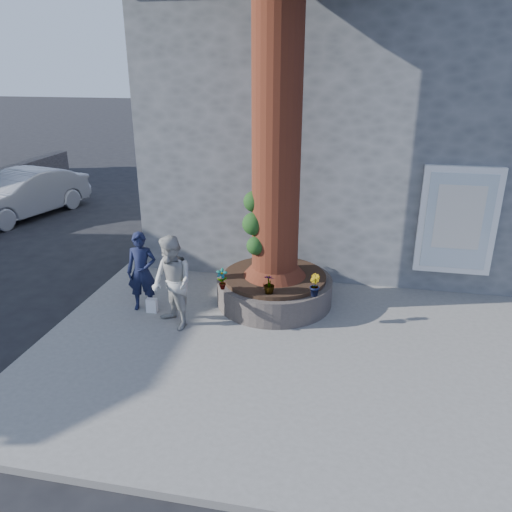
% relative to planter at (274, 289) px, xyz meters
% --- Properties ---
extents(ground, '(120.00, 120.00, 0.00)m').
position_rel_planter_xyz_m(ground, '(-0.80, -2.00, -0.41)').
color(ground, black).
rests_on(ground, ground).
extents(pavement, '(9.00, 8.00, 0.12)m').
position_rel_planter_xyz_m(pavement, '(0.70, -1.00, -0.35)').
color(pavement, slate).
rests_on(pavement, ground).
extents(yellow_line, '(0.10, 30.00, 0.01)m').
position_rel_planter_xyz_m(yellow_line, '(-3.85, -1.00, -0.41)').
color(yellow_line, yellow).
rests_on(yellow_line, ground).
extents(stone_shop, '(10.30, 8.30, 6.30)m').
position_rel_planter_xyz_m(stone_shop, '(1.70, 5.20, 2.75)').
color(stone_shop, '#535658').
rests_on(stone_shop, ground).
extents(planter, '(2.30, 2.30, 0.60)m').
position_rel_planter_xyz_m(planter, '(0.00, 0.00, 0.00)').
color(planter, black).
rests_on(planter, pavement).
extents(man, '(0.63, 0.48, 1.57)m').
position_rel_planter_xyz_m(man, '(-2.46, -0.78, 0.49)').
color(man, '#121732').
rests_on(man, pavement).
extents(woman, '(1.06, 1.04, 1.73)m').
position_rel_planter_xyz_m(woman, '(-1.64, -1.33, 0.57)').
color(woman, '#A3A29C').
rests_on(woman, pavement).
extents(shopping_bag, '(0.20, 0.13, 0.28)m').
position_rel_planter_xyz_m(shopping_bag, '(-2.26, -0.90, -0.15)').
color(shopping_bag, white).
rests_on(shopping_bag, pavement).
extents(car_silver, '(2.61, 4.72, 1.47)m').
position_rel_planter_xyz_m(car_silver, '(-8.92, 4.71, 0.32)').
color(car_silver, '#94959B').
rests_on(car_silver, ground).
extents(plant_a, '(0.23, 0.17, 0.40)m').
position_rel_planter_xyz_m(plant_a, '(-0.85, -0.85, 0.51)').
color(plant_a, gray).
rests_on(plant_a, planter).
extents(plant_b, '(0.29, 0.30, 0.40)m').
position_rel_planter_xyz_m(plant_b, '(0.85, -0.78, 0.51)').
color(plant_b, gray).
rests_on(plant_b, planter).
extents(plant_c, '(0.22, 0.22, 0.36)m').
position_rel_planter_xyz_m(plant_c, '(0.04, -0.85, 0.49)').
color(plant_c, gray).
rests_on(plant_c, planter).
extents(plant_d, '(0.31, 0.31, 0.26)m').
position_rel_planter_xyz_m(plant_d, '(0.05, 0.85, 0.44)').
color(plant_d, gray).
rests_on(plant_d, planter).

